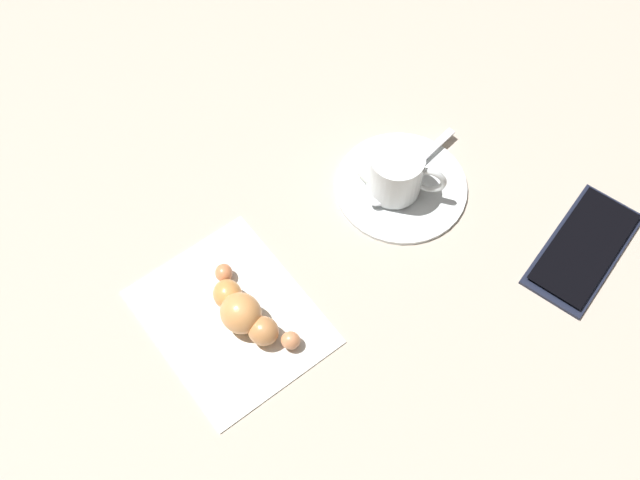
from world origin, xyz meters
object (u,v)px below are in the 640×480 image
at_px(sugar_packet, 388,165).
at_px(croissant, 244,312).
at_px(napkin, 231,317).
at_px(saucer, 401,186).
at_px(teaspoon, 400,179).
at_px(espresso_cup, 397,173).
at_px(cell_phone, 584,248).

distance_m(sugar_packet, croissant, 0.24).
xyz_separation_m(napkin, croissant, (-0.01, 0.01, 0.02)).
bearing_deg(napkin, saucer, 168.06).
bearing_deg(teaspoon, croissant, -7.76).
bearing_deg(croissant, napkin, -65.72).
relative_size(napkin, croissant, 1.46).
xyz_separation_m(espresso_cup, napkin, (0.23, -0.05, -0.04)).
height_order(teaspoon, sugar_packet, teaspoon).
bearing_deg(saucer, napkin, -11.94).
height_order(sugar_packet, napkin, sugar_packet).
xyz_separation_m(espresso_cup, teaspoon, (-0.01, -0.00, -0.03)).
relative_size(saucer, croissant, 1.16).
relative_size(saucer, sugar_packet, 2.15).
xyz_separation_m(napkin, cell_phone, (-0.29, 0.25, 0.00)).
xyz_separation_m(sugar_packet, croissant, (0.24, -0.01, 0.01)).
height_order(espresso_cup, croissant, espresso_cup).
xyz_separation_m(saucer, espresso_cup, (0.01, -0.00, 0.03)).
bearing_deg(saucer, cell_phone, 104.33).
distance_m(espresso_cup, sugar_packet, 0.04).
relative_size(sugar_packet, croissant, 0.54).
distance_m(saucer, teaspoon, 0.01).
xyz_separation_m(teaspoon, sugar_packet, (-0.01, -0.02, 0.00)).
relative_size(saucer, napkin, 0.79).
bearing_deg(teaspoon, saucer, 66.42).
bearing_deg(croissant, cell_phone, 139.90).
bearing_deg(croissant, teaspoon, 172.24).
distance_m(saucer, espresso_cup, 0.03).
relative_size(sugar_packet, cell_phone, 0.45).
relative_size(teaspoon, napkin, 0.76).
xyz_separation_m(teaspoon, napkin, (0.24, -0.05, -0.01)).
bearing_deg(sugar_packet, teaspoon, 86.19).
height_order(espresso_cup, sugar_packet, espresso_cup).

